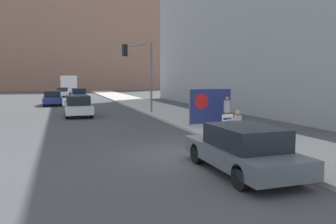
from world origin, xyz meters
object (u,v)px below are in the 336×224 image
car_on_road_nearest (78,106)px  car_on_road_far_lane (62,92)px  protest_banner (210,106)px  traffic_light_pole (141,65)px  car_on_road_midblock (53,98)px  pedestrian_behind (221,109)px  car_on_road_distant (79,95)px  city_bus_on_road (68,84)px  parked_car_curbside (243,149)px  jogger_on_sidewalk (227,112)px  seated_protester (238,123)px

car_on_road_nearest → car_on_road_far_lane: size_ratio=0.93×
protest_banner → traffic_light_pole: bearing=104.3°
car_on_road_nearest → car_on_road_midblock: 10.97m
protest_banner → car_on_road_far_lane: (-7.33, 34.96, -0.48)m
car_on_road_nearest → pedestrian_behind: bearing=-44.3°
traffic_light_pole → car_on_road_distant: bearing=102.0°
protest_banner → city_bus_on_road: 45.12m
car_on_road_far_lane → car_on_road_nearest: bearing=-88.3°
car_on_road_nearest → city_bus_on_road: bearing=89.6°
protest_banner → parked_car_curbside: bearing=-109.6°
protest_banner → jogger_on_sidewalk: bearing=-63.2°
jogger_on_sidewalk → pedestrian_behind: bearing=-118.7°
protest_banner → car_on_road_midblock: protest_banner is taller
pedestrian_behind → car_on_road_distant: (-6.55, 24.00, -0.20)m
traffic_light_pole → parked_car_curbside: size_ratio=1.24×
seated_protester → jogger_on_sidewalk: 3.31m
seated_protester → car_on_road_far_lane: (-6.67, 39.03, -0.09)m
city_bus_on_road → seated_protester: bearing=-83.5°
city_bus_on_road → pedestrian_behind: bearing=-80.7°
car_on_road_midblock → city_bus_on_road: bearing=85.2°
parked_car_curbside → car_on_road_distant: (-2.66, 32.81, 0.07)m
pedestrian_behind → jogger_on_sidewalk: bearing=96.1°
parked_car_curbside → jogger_on_sidewalk: bearing=64.6°
seated_protester → car_on_road_midblock: 24.14m
traffic_light_pole → car_on_road_far_lane: 27.97m
traffic_light_pole → city_bus_on_road: bearing=96.6°
seated_protester → car_on_road_far_lane: 39.60m
parked_car_curbside → car_on_road_midblock: 27.50m
protest_banner → car_on_road_far_lane: 35.72m
seated_protester → parked_car_curbside: parked_car_curbside is taller
seated_protester → car_on_road_distant: size_ratio=0.25×
traffic_light_pole → car_on_road_distant: (-3.61, 16.98, -2.91)m
parked_car_curbside → pedestrian_behind: bearing=66.2°
car_on_road_nearest → car_on_road_distant: size_ratio=0.92×
car_on_road_nearest → car_on_road_distant: 16.70m
protest_banner → car_on_road_midblock: size_ratio=0.57×
car_on_road_far_lane → city_bus_on_road: city_bus_on_road is taller
car_on_road_far_lane → car_on_road_midblock: bearing=-93.9°
car_on_road_nearest → city_bus_on_road: city_bus_on_road is taller
seated_protester → jogger_on_sidewalk: bearing=74.8°
parked_car_curbside → seated_protester: bearing=61.2°
parked_car_curbside → car_on_road_far_lane: car_on_road_far_lane is taller
traffic_light_pole → parked_car_curbside: (-0.95, -15.83, -2.98)m
seated_protester → traffic_light_pole: size_ratio=0.23×
seated_protester → protest_banner: bearing=86.1°
car_on_road_distant → city_bus_on_road: bearing=92.0°
car_on_road_far_lane → city_bus_on_road: size_ratio=0.43×
pedestrian_behind → car_on_road_distant: size_ratio=0.34×
city_bus_on_road → car_on_road_midblock: bearing=-94.8°
traffic_light_pole → car_on_road_nearest: size_ratio=1.19×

